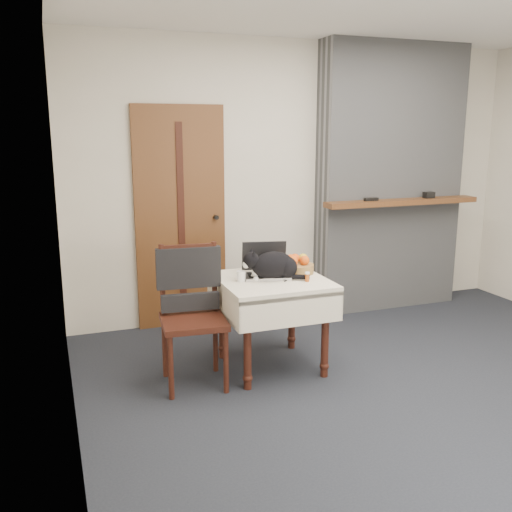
{
  "coord_description": "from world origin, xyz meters",
  "views": [
    {
      "loc": [
        -2.32,
        -3.04,
        1.79
      ],
      "look_at": [
        -0.94,
        0.72,
        0.89
      ],
      "focal_mm": 40.0,
      "sensor_mm": 36.0,
      "label": 1
    }
  ],
  "objects_px": {
    "door": "(181,218)",
    "fruit_basket": "(297,266)",
    "cat": "(274,266)",
    "chair": "(191,295)",
    "pill_bottle": "(307,277)",
    "cream_jar": "(241,276)",
    "side_table": "(272,293)",
    "laptop": "(266,268)"
  },
  "relations": [
    {
      "from": "door",
      "to": "chair",
      "type": "height_order",
      "value": "door"
    },
    {
      "from": "pill_bottle",
      "to": "cat",
      "type": "bearing_deg",
      "value": 143.91
    },
    {
      "from": "fruit_basket",
      "to": "chair",
      "type": "bearing_deg",
      "value": -173.83
    },
    {
      "from": "cat",
      "to": "cream_jar",
      "type": "height_order",
      "value": "cat"
    },
    {
      "from": "cream_jar",
      "to": "pill_bottle",
      "type": "bearing_deg",
      "value": -21.1
    },
    {
      "from": "cream_jar",
      "to": "chair",
      "type": "height_order",
      "value": "chair"
    },
    {
      "from": "chair",
      "to": "cat",
      "type": "bearing_deg",
      "value": 3.34
    },
    {
      "from": "pill_bottle",
      "to": "fruit_basket",
      "type": "bearing_deg",
      "value": 81.39
    },
    {
      "from": "fruit_basket",
      "to": "chair",
      "type": "distance_m",
      "value": 0.88
    },
    {
      "from": "cream_jar",
      "to": "pill_bottle",
      "type": "relative_size",
      "value": 1.07
    },
    {
      "from": "laptop",
      "to": "pill_bottle",
      "type": "xyz_separation_m",
      "value": [
        0.22,
        -0.27,
        -0.03
      ]
    },
    {
      "from": "cream_jar",
      "to": "cat",
      "type": "bearing_deg",
      "value": -6.1
    },
    {
      "from": "side_table",
      "to": "chair",
      "type": "bearing_deg",
      "value": 179.81
    },
    {
      "from": "door",
      "to": "pill_bottle",
      "type": "bearing_deg",
      "value": -65.77
    },
    {
      "from": "chair",
      "to": "door",
      "type": "bearing_deg",
      "value": 85.23
    },
    {
      "from": "cream_jar",
      "to": "fruit_basket",
      "type": "bearing_deg",
      "value": 10.21
    },
    {
      "from": "fruit_basket",
      "to": "pill_bottle",
      "type": "bearing_deg",
      "value": -98.61
    },
    {
      "from": "door",
      "to": "cat",
      "type": "distance_m",
      "value": 1.31
    },
    {
      "from": "door",
      "to": "chair",
      "type": "xyz_separation_m",
      "value": [
        -0.21,
        -1.21,
        -0.36
      ]
    },
    {
      "from": "cat",
      "to": "chair",
      "type": "relative_size",
      "value": 0.48
    },
    {
      "from": "door",
      "to": "fruit_basket",
      "type": "bearing_deg",
      "value": -59.39
    },
    {
      "from": "cat",
      "to": "chair",
      "type": "xyz_separation_m",
      "value": [
        -0.63,
        0.02,
        -0.17
      ]
    },
    {
      "from": "laptop",
      "to": "cream_jar",
      "type": "xyz_separation_m",
      "value": [
        -0.23,
        -0.09,
        -0.02
      ]
    },
    {
      "from": "door",
      "to": "fruit_basket",
      "type": "distance_m",
      "value": 1.31
    },
    {
      "from": "laptop",
      "to": "chair",
      "type": "distance_m",
      "value": 0.63
    },
    {
      "from": "side_table",
      "to": "fruit_basket",
      "type": "relative_size",
      "value": 3.12
    },
    {
      "from": "pill_bottle",
      "to": "fruit_basket",
      "type": "height_order",
      "value": "fruit_basket"
    },
    {
      "from": "side_table",
      "to": "cream_jar",
      "type": "height_order",
      "value": "cream_jar"
    },
    {
      "from": "fruit_basket",
      "to": "door",
      "type": "bearing_deg",
      "value": 120.61
    },
    {
      "from": "door",
      "to": "laptop",
      "type": "distance_m",
      "value": 1.2
    },
    {
      "from": "door",
      "to": "pill_bottle",
      "type": "distance_m",
      "value": 1.53
    },
    {
      "from": "pill_bottle",
      "to": "chair",
      "type": "xyz_separation_m",
      "value": [
        -0.83,
        0.17,
        -0.1
      ]
    },
    {
      "from": "pill_bottle",
      "to": "cream_jar",
      "type": "bearing_deg",
      "value": 158.9
    },
    {
      "from": "laptop",
      "to": "pill_bottle",
      "type": "relative_size",
      "value": 5.51
    },
    {
      "from": "door",
      "to": "cream_jar",
      "type": "height_order",
      "value": "door"
    },
    {
      "from": "side_table",
      "to": "pill_bottle",
      "type": "distance_m",
      "value": 0.31
    },
    {
      "from": "laptop",
      "to": "side_table",
      "type": "bearing_deg",
      "value": -71.07
    },
    {
      "from": "fruit_basket",
      "to": "laptop",
      "type": "bearing_deg",
      "value": 178.58
    },
    {
      "from": "cat",
      "to": "door",
      "type": "bearing_deg",
      "value": 114.92
    },
    {
      "from": "door",
      "to": "laptop",
      "type": "relative_size",
      "value": 5.08
    },
    {
      "from": "pill_bottle",
      "to": "chair",
      "type": "bearing_deg",
      "value": 168.57
    },
    {
      "from": "cream_jar",
      "to": "pill_bottle",
      "type": "distance_m",
      "value": 0.48
    }
  ]
}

